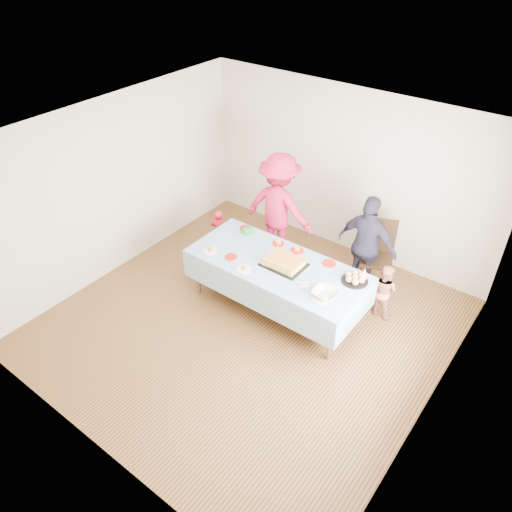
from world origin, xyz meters
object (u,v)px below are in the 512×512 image
at_px(party_table, 277,267).
at_px(dining_chair, 378,250).
at_px(birthday_cake, 284,262).
at_px(adult_left, 279,208).

height_order(party_table, dining_chair, dining_chair).
distance_m(birthday_cake, adult_left, 1.35).
distance_m(birthday_cake, dining_chair, 1.57).
bearing_deg(dining_chair, party_table, -143.84).
xyz_separation_m(birthday_cake, dining_chair, (0.77, 1.35, -0.23)).
relative_size(dining_chair, adult_left, 0.60).
distance_m(party_table, dining_chair, 1.63).
relative_size(party_table, birthday_cake, 4.36).
xyz_separation_m(party_table, adult_left, (-0.73, 1.09, 0.17)).
bearing_deg(dining_chair, birthday_cake, -141.38).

